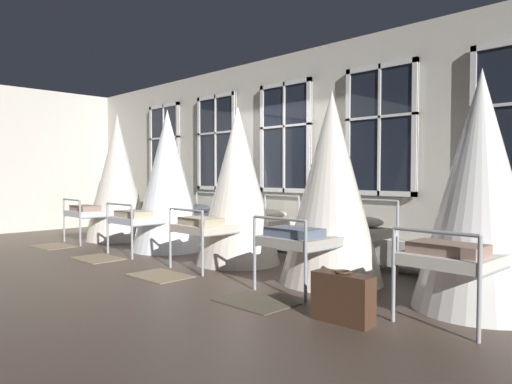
{
  "coord_description": "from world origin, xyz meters",
  "views": [
    {
      "loc": [
        5.22,
        -4.47,
        1.32
      ],
      "look_at": [
        0.42,
        0.25,
        1.07
      ],
      "focal_mm": 33.12,
      "sensor_mm": 36.0,
      "label": 1
    }
  ],
  "objects_px": {
    "cot_third": "(238,187)",
    "cot_first": "(118,178)",
    "cot_fifth": "(480,193)",
    "cot_second": "(168,182)",
    "cot_fourth": "(331,189)",
    "suitcase_dark": "(343,298)"
  },
  "relations": [
    {
      "from": "cot_first",
      "to": "suitcase_dark",
      "type": "height_order",
      "value": "cot_first"
    },
    {
      "from": "cot_second",
      "to": "cot_third",
      "type": "bearing_deg",
      "value": -90.02
    },
    {
      "from": "cot_fourth",
      "to": "suitcase_dark",
      "type": "bearing_deg",
      "value": -140.08
    },
    {
      "from": "cot_first",
      "to": "cot_fifth",
      "type": "bearing_deg",
      "value": -88.5
    },
    {
      "from": "cot_fifth",
      "to": "cot_fourth",
      "type": "bearing_deg",
      "value": 93.52
    },
    {
      "from": "cot_first",
      "to": "cot_second",
      "type": "xyz_separation_m",
      "value": [
        1.82,
        -0.02,
        -0.04
      ]
    },
    {
      "from": "cot_fifth",
      "to": "cot_first",
      "type": "bearing_deg",
      "value": 91.66
    },
    {
      "from": "cot_first",
      "to": "cot_third",
      "type": "bearing_deg",
      "value": -88.56
    },
    {
      "from": "cot_first",
      "to": "cot_third",
      "type": "relative_size",
      "value": 1.09
    },
    {
      "from": "cot_first",
      "to": "cot_fourth",
      "type": "relative_size",
      "value": 1.09
    },
    {
      "from": "cot_third",
      "to": "cot_fourth",
      "type": "relative_size",
      "value": 0.99
    },
    {
      "from": "cot_fourth",
      "to": "cot_fifth",
      "type": "bearing_deg",
      "value": -87.81
    },
    {
      "from": "cot_second",
      "to": "suitcase_dark",
      "type": "relative_size",
      "value": 4.32
    },
    {
      "from": "cot_third",
      "to": "cot_first",
      "type": "bearing_deg",
      "value": 91.18
    },
    {
      "from": "suitcase_dark",
      "to": "cot_third",
      "type": "bearing_deg",
      "value": 152.93
    },
    {
      "from": "cot_first",
      "to": "suitcase_dark",
      "type": "relative_size",
      "value": 4.48
    },
    {
      "from": "cot_fourth",
      "to": "cot_fifth",
      "type": "relative_size",
      "value": 1.0
    },
    {
      "from": "cot_second",
      "to": "cot_fifth",
      "type": "xyz_separation_m",
      "value": [
        5.22,
        0.09,
        -0.05
      ]
    },
    {
      "from": "cot_first",
      "to": "cot_second",
      "type": "bearing_deg",
      "value": -89.74
    },
    {
      "from": "cot_third",
      "to": "suitcase_dark",
      "type": "xyz_separation_m",
      "value": [
        2.76,
        -1.26,
        -0.91
      ]
    },
    {
      "from": "suitcase_dark",
      "to": "cot_fifth",
      "type": "bearing_deg",
      "value": 59.14
    },
    {
      "from": "cot_second",
      "to": "cot_fifth",
      "type": "height_order",
      "value": "cot_second"
    }
  ]
}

